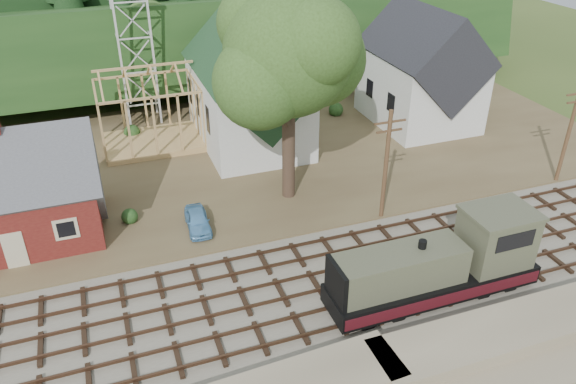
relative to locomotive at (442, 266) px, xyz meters
name	(u,v)px	position (x,y,z in m)	size (l,w,h in m)	color
ground	(315,288)	(-6.18, 3.00, -2.12)	(140.00, 140.00, 0.00)	#384C1E
railroad_bed	(315,287)	(-6.18, 3.00, -2.04)	(64.00, 11.00, 0.16)	#726B5B
village_flat	(233,155)	(-6.18, 21.00, -1.97)	(64.00, 26.00, 0.30)	brown
hillside	(181,72)	(-6.18, 45.00, -2.12)	(70.00, 28.00, 8.00)	#1E3F19
ridge	(160,39)	(-6.18, 61.00, -2.12)	(80.00, 20.00, 12.00)	black
depot	(11,196)	(-22.18, 14.00, 1.10)	(10.80, 7.41, 9.00)	#571514
church	(249,88)	(-4.18, 22.68, 3.06)	(8.40, 15.17, 13.00)	silver
farmhouse	(421,73)	(11.82, 22.00, 2.75)	(8.40, 10.80, 10.60)	silver
timber_frame	(149,112)	(-12.18, 25.00, 1.15)	(8.20, 6.20, 6.99)	tan
lattice_tower	(130,14)	(-12.18, 31.00, 7.92)	(3.20, 3.20, 12.12)	silver
big_tree	(291,60)	(-4.01, 13.08, 8.10)	(10.90, 8.40, 14.70)	#38281E
telegraph_pole_near	(386,164)	(0.82, 8.20, 2.13)	(2.20, 0.28, 8.00)	#4C331E
telegraph_pole_far	(569,132)	(15.82, 8.20, 2.13)	(2.20, 0.28, 8.00)	#4C331E
locomotive	(442,266)	(0.00, 0.00, 0.00)	(11.93, 2.98, 4.77)	black
car_blue	(198,220)	(-11.27, 10.92, -1.20)	(1.46, 3.63, 1.24)	#63A4D5
car_red	(456,116)	(15.10, 20.41, -1.17)	(2.16, 4.68, 1.30)	#B10E2E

